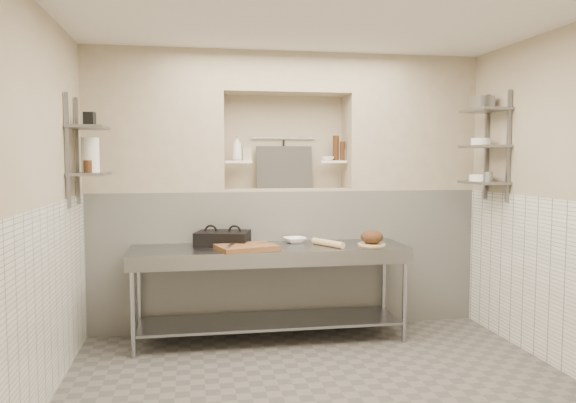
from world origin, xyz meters
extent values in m
cube|color=#5C5751|center=(0.00, 0.00, -0.05)|extent=(4.00, 3.90, 0.10)
cube|color=silver|center=(0.00, 0.00, 2.85)|extent=(4.00, 3.90, 0.10)
cube|color=tan|center=(-2.05, 0.00, 1.40)|extent=(0.10, 3.90, 2.80)
cube|color=tan|center=(2.05, 0.00, 1.40)|extent=(0.10, 3.90, 2.80)
cube|color=tan|center=(0.00, 2.00, 1.40)|extent=(4.00, 0.10, 2.80)
cube|color=tan|center=(0.00, -2.00, 1.40)|extent=(4.00, 0.10, 2.80)
cube|color=silver|center=(0.00, 1.75, 0.70)|extent=(4.00, 0.40, 1.40)
cube|color=tan|center=(0.00, 1.75, 1.41)|extent=(1.30, 0.40, 0.02)
cube|color=tan|center=(-1.33, 1.75, 2.10)|extent=(1.35, 0.40, 1.40)
cube|color=tan|center=(1.33, 1.75, 2.10)|extent=(1.35, 0.40, 1.40)
cube|color=tan|center=(0.00, 1.75, 2.60)|extent=(1.30, 0.40, 0.40)
cube|color=silver|center=(-1.99, 0.00, 0.70)|extent=(0.02, 3.90, 1.40)
cube|color=silver|center=(1.99, 0.00, 0.70)|extent=(0.02, 3.90, 1.40)
cube|color=white|center=(-0.50, 1.75, 1.70)|extent=(0.28, 0.16, 0.02)
cube|color=white|center=(0.50, 1.75, 1.70)|extent=(0.28, 0.16, 0.02)
cylinder|color=gray|center=(0.00, 1.92, 1.95)|extent=(0.70, 0.02, 0.02)
cylinder|color=black|center=(0.00, 1.90, 1.78)|extent=(0.02, 0.02, 0.30)
cube|color=#383330|center=(0.00, 1.85, 1.64)|extent=(0.60, 0.08, 0.45)
cube|color=slate|center=(-1.98, 1.25, 1.80)|extent=(0.03, 0.03, 0.95)
cube|color=slate|center=(-1.98, 0.85, 1.80)|extent=(0.03, 0.03, 0.95)
cube|color=slate|center=(-1.84, 1.05, 1.60)|extent=(0.30, 0.50, 0.02)
cube|color=slate|center=(-1.84, 1.05, 2.00)|extent=(0.30, 0.50, 0.03)
cube|color=slate|center=(1.98, 1.25, 1.85)|extent=(0.03, 0.03, 1.05)
cube|color=slate|center=(1.98, 0.85, 1.85)|extent=(0.03, 0.03, 1.05)
cube|color=slate|center=(1.84, 1.05, 1.50)|extent=(0.30, 0.50, 0.02)
cube|color=slate|center=(1.84, 1.05, 1.85)|extent=(0.30, 0.50, 0.02)
cube|color=slate|center=(1.84, 1.05, 2.20)|extent=(0.30, 0.50, 0.03)
cube|color=gray|center=(-0.25, 1.20, 0.88)|extent=(2.60, 0.70, 0.04)
cube|color=gray|center=(-0.25, 1.20, 0.18)|extent=(2.45, 0.60, 0.03)
cube|color=gray|center=(-0.25, 0.87, 0.82)|extent=(2.60, 0.02, 0.12)
cylinder|color=gray|center=(-1.49, 0.91, 0.43)|extent=(0.04, 0.04, 0.86)
cylinder|color=gray|center=(-1.49, 1.49, 0.43)|extent=(0.04, 0.04, 0.86)
cylinder|color=gray|center=(0.99, 0.91, 0.43)|extent=(0.04, 0.04, 0.86)
cylinder|color=gray|center=(0.99, 1.49, 0.43)|extent=(0.04, 0.04, 0.86)
cube|color=black|center=(-0.68, 1.36, 0.94)|extent=(0.57, 0.48, 0.09)
cube|color=black|center=(-0.68, 1.36, 1.01)|extent=(0.57, 0.48, 0.04)
cube|color=brown|center=(-0.49, 1.04, 0.92)|extent=(0.60, 0.50, 0.05)
cube|color=gray|center=(-0.26, 1.13, 0.95)|extent=(0.25, 0.05, 0.01)
cylinder|color=gray|center=(-0.63, 0.98, 0.96)|extent=(0.10, 0.26, 0.02)
imported|color=white|center=(0.03, 1.40, 0.93)|extent=(0.26, 0.26, 0.05)
cylinder|color=#D3BA7C|center=(0.30, 1.12, 0.93)|extent=(0.25, 0.38, 0.06)
cylinder|color=#D3BA7C|center=(0.73, 1.12, 0.91)|extent=(0.27, 0.27, 0.02)
ellipsoid|color=#4C2D19|center=(0.73, 1.12, 0.98)|extent=(0.22, 0.22, 0.13)
imported|color=white|center=(-0.51, 1.71, 1.84)|extent=(0.10, 0.10, 0.25)
cube|color=tan|center=(-0.41, 1.75, 1.78)|extent=(0.09, 0.09, 0.13)
imported|color=white|center=(0.45, 1.74, 1.73)|extent=(0.14, 0.14, 0.04)
cylinder|color=#3B1F0F|center=(0.60, 1.74, 1.81)|extent=(0.05, 0.05, 0.20)
cylinder|color=#3B1F0F|center=(0.54, 1.77, 1.84)|extent=(0.07, 0.07, 0.26)
cylinder|color=white|center=(0.61, 1.76, 1.77)|extent=(0.07, 0.07, 0.12)
cylinder|color=white|center=(-1.84, 1.11, 1.76)|extent=(0.15, 0.15, 0.30)
cylinder|color=#3B1F0F|center=(-1.84, 0.97, 1.67)|extent=(0.07, 0.07, 0.11)
cube|color=black|center=(-1.84, 1.12, 2.07)|extent=(0.10, 0.10, 0.12)
cylinder|color=white|center=(1.84, 1.10, 1.55)|extent=(0.22, 0.22, 0.07)
cylinder|color=gray|center=(1.84, 0.97, 1.56)|extent=(0.09, 0.09, 0.09)
cylinder|color=white|center=(1.84, 1.12, 1.90)|extent=(0.19, 0.19, 0.07)
cube|color=gray|center=(1.84, 1.13, 2.28)|extent=(0.19, 0.22, 0.13)
camera|label=1|loc=(-0.97, -4.02, 1.73)|focal=35.00mm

